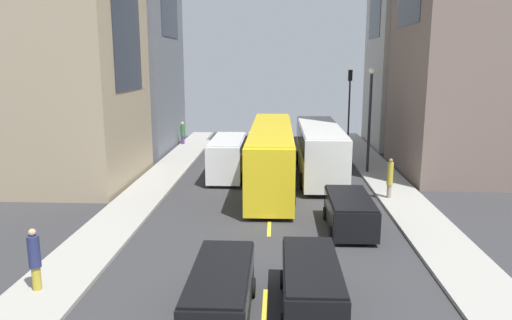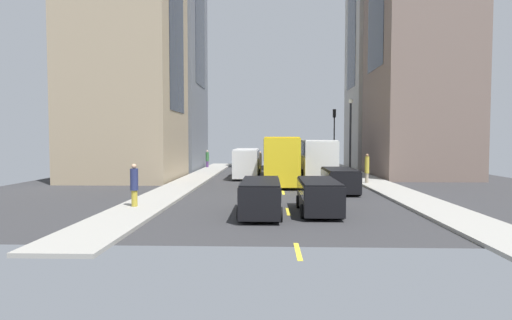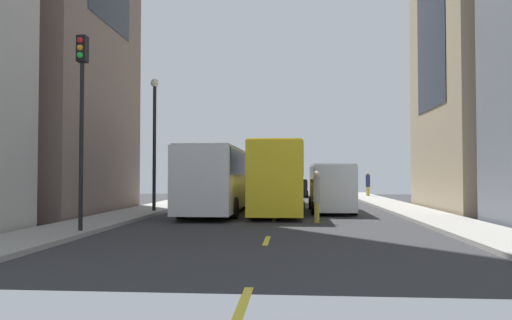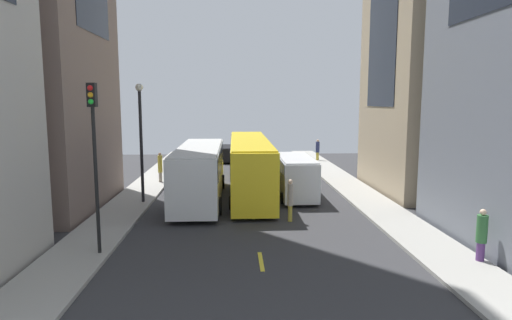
% 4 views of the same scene
% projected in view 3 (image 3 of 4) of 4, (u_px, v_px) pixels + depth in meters
% --- Properties ---
extents(ground_plane, '(40.92, 40.92, 0.00)m').
position_uv_depth(ground_plane, '(279.00, 208.00, 28.37)').
color(ground_plane, '#333335').
extents(sidewalk_west, '(2.55, 44.00, 0.15)m').
position_uv_depth(sidewalk_west, '(162.00, 206.00, 28.91)').
color(sidewalk_west, '#9E9B93').
rests_on(sidewalk_west, ground).
extents(sidewalk_east, '(2.55, 44.00, 0.15)m').
position_uv_depth(sidewalk_east, '(400.00, 208.00, 27.83)').
color(sidewalk_east, '#9E9B93').
rests_on(sidewalk_east, ground).
extents(lane_stripe_0, '(0.16, 2.00, 0.01)m').
position_uv_depth(lane_stripe_0, '(243.00, 303.00, 7.43)').
color(lane_stripe_0, yellow).
rests_on(lane_stripe_0, ground).
extents(lane_stripe_1, '(0.16, 2.00, 0.01)m').
position_uv_depth(lane_stripe_1, '(267.00, 241.00, 14.41)').
color(lane_stripe_1, yellow).
rests_on(lane_stripe_1, ground).
extents(lane_stripe_2, '(0.16, 2.00, 0.01)m').
position_uv_depth(lane_stripe_2, '(275.00, 219.00, 21.39)').
color(lane_stripe_2, yellow).
rests_on(lane_stripe_2, ground).
extents(lane_stripe_3, '(0.16, 2.00, 0.01)m').
position_uv_depth(lane_stripe_3, '(279.00, 208.00, 28.37)').
color(lane_stripe_3, yellow).
rests_on(lane_stripe_3, ground).
extents(lane_stripe_4, '(0.16, 2.00, 0.01)m').
position_uv_depth(lane_stripe_4, '(281.00, 201.00, 35.34)').
color(lane_stripe_4, yellow).
rests_on(lane_stripe_4, ground).
extents(lane_stripe_5, '(0.16, 2.00, 0.01)m').
position_uv_depth(lane_stripe_5, '(283.00, 197.00, 42.32)').
color(lane_stripe_5, yellow).
rests_on(lane_stripe_5, ground).
extents(lane_stripe_6, '(0.16, 2.00, 0.01)m').
position_uv_depth(lane_stripe_6, '(284.00, 194.00, 49.30)').
color(lane_stripe_6, yellow).
rests_on(lane_stripe_6, ground).
extents(city_bus_white, '(2.80, 11.41, 3.35)m').
position_uv_depth(city_bus_white, '(219.00, 175.00, 25.14)').
color(city_bus_white, silver).
rests_on(city_bus_white, ground).
extents(streetcar_yellow, '(2.70, 14.84, 3.59)m').
position_uv_depth(streetcar_yellow, '(279.00, 173.00, 27.19)').
color(streetcar_yellow, yellow).
rests_on(streetcar_yellow, ground).
extents(delivery_van_white, '(2.26, 6.04, 2.58)m').
position_uv_depth(delivery_van_white, '(331.00, 184.00, 25.39)').
color(delivery_van_white, white).
rests_on(delivery_van_white, ground).
extents(car_black_0, '(1.88, 4.59, 1.54)m').
position_uv_depth(car_black_0, '(267.00, 187.00, 42.71)').
color(car_black_0, black).
rests_on(car_black_0, ground).
extents(car_black_1, '(2.07, 4.43, 1.55)m').
position_uv_depth(car_black_1, '(234.00, 189.00, 35.59)').
color(car_black_1, black).
rests_on(car_black_1, ground).
extents(car_black_2, '(1.90, 4.72, 1.59)m').
position_uv_depth(car_black_2, '(297.00, 186.00, 43.19)').
color(car_black_2, black).
rests_on(car_black_2, ground).
extents(pedestrian_walking_far, '(0.29, 0.29, 2.17)m').
position_uv_depth(pedestrian_walking_far, '(317.00, 195.00, 19.81)').
color(pedestrian_walking_far, gold).
rests_on(pedestrian_walking_far, ground).
extents(pedestrian_crossing_mid, '(0.33, 0.33, 2.18)m').
position_uv_depth(pedestrian_crossing_mid, '(182.00, 185.00, 31.00)').
color(pedestrian_crossing_mid, gray).
rests_on(pedestrian_crossing_mid, ground).
extents(pedestrian_crossing_near, '(0.38, 0.38, 2.09)m').
position_uv_depth(pedestrian_crossing_near, '(368.00, 183.00, 41.41)').
color(pedestrian_crossing_near, gold).
rests_on(pedestrian_crossing_near, ground).
extents(traffic_light_near_corner, '(0.32, 0.44, 6.60)m').
position_uv_depth(traffic_light_near_corner, '(82.00, 96.00, 15.90)').
color(traffic_light_near_corner, black).
rests_on(traffic_light_near_corner, ground).
extents(streetlamp_near, '(0.44, 0.44, 6.93)m').
position_uv_depth(streetlamp_near, '(154.00, 129.00, 24.71)').
color(streetlamp_near, black).
rests_on(streetlamp_near, ground).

